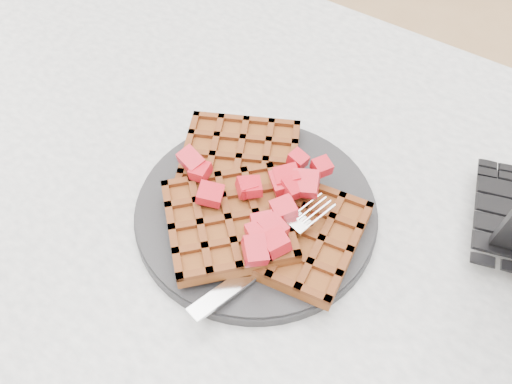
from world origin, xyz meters
TOP-DOWN VIEW (x-y plane):
  - table at (0.00, 0.00)m, footprint 1.20×0.80m
  - plate at (-0.05, 0.02)m, footprint 0.25×0.25m
  - waffles at (-0.05, 0.02)m, footprint 0.24×0.24m
  - strawberry_pile at (-0.05, 0.02)m, footprint 0.15×0.15m
  - fork at (0.00, -0.02)m, footprint 0.07×0.18m

SIDE VIEW (x-z plane):
  - table at x=0.00m, z-range 0.26..1.01m
  - plate at x=-0.05m, z-range 0.75..0.77m
  - fork at x=0.00m, z-range 0.77..0.78m
  - waffles at x=-0.05m, z-range 0.76..0.79m
  - strawberry_pile at x=-0.05m, z-range 0.79..0.82m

